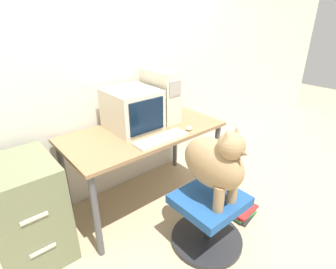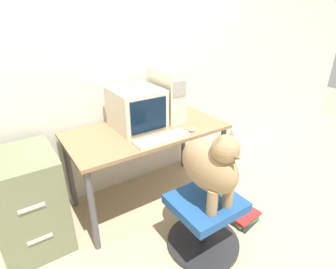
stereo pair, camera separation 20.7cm
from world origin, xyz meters
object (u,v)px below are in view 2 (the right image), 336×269
crt_monitor (136,108)px  office_chair (204,222)px  keyboard (162,138)px  book_stack_floor (244,217)px  dog (211,165)px  pc_tower (166,95)px  filing_cabinet (29,201)px

crt_monitor → office_chair: 1.10m
keyboard → book_stack_floor: size_ratio=1.66×
office_chair → dog: dog is taller
dog → crt_monitor: bearing=97.3°
pc_tower → book_stack_floor: (0.24, -0.88, -0.96)m
filing_cabinet → office_chair: bearing=-35.7°
pc_tower → filing_cabinet: pc_tower is taller
filing_cabinet → book_stack_floor: (1.56, -0.79, -0.35)m
crt_monitor → dog: bearing=-82.7°
keyboard → office_chair: size_ratio=0.82×
pc_tower → office_chair: 1.18m
office_chair → filing_cabinet: size_ratio=0.73×
keyboard → crt_monitor: bearing=95.9°
office_chair → book_stack_floor: (0.47, -0.01, -0.19)m
pc_tower → keyboard: pc_tower is taller
office_chair → filing_cabinet: 1.35m
dog → book_stack_floor: bearing=2.2°
pc_tower → book_stack_floor: pc_tower is taller
filing_cabinet → dog: bearing=-36.5°
pc_tower → office_chair: size_ratio=0.82×
crt_monitor → office_chair: size_ratio=0.78×
crt_monitor → book_stack_floor: size_ratio=1.58×
keyboard → office_chair: bearing=-81.3°
office_chair → book_stack_floor: bearing=-0.7°
book_stack_floor → pc_tower: bearing=105.5°
crt_monitor → filing_cabinet: 1.12m
office_chair → filing_cabinet: filing_cabinet is taller
keyboard → dog: (0.07, -0.51, -0.02)m
keyboard → dog: size_ratio=0.78×
pc_tower → keyboard: bearing=-128.0°
office_chair → book_stack_floor: office_chair is taller
dog → filing_cabinet: (-1.09, 0.81, -0.36)m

